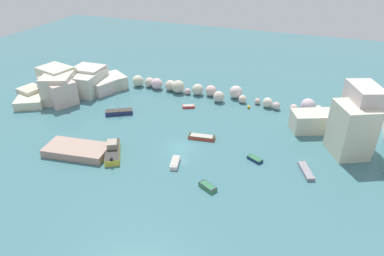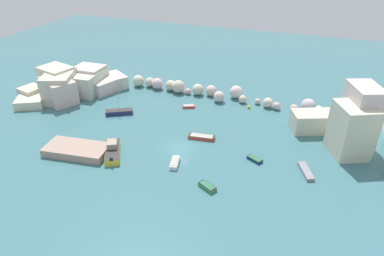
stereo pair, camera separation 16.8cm
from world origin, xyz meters
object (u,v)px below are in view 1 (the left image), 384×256
(moored_boat_5, at_px, (202,137))
(channel_buoy, at_px, (249,107))
(stone_dock, at_px, (77,150))
(moored_boat_6, at_px, (113,151))
(moored_boat_0, at_px, (255,159))
(moored_boat_7, at_px, (175,163))
(moored_boat_3, at_px, (119,112))
(moored_boat_1, at_px, (189,106))
(moored_boat_2, at_px, (306,171))
(moored_boat_4, at_px, (208,187))

(moored_boat_5, bearing_deg, channel_buoy, 63.71)
(stone_dock, bearing_deg, moored_boat_6, 17.47)
(stone_dock, distance_m, channel_buoy, 33.27)
(moored_boat_0, height_order, moored_boat_5, moored_boat_5)
(moored_boat_0, xyz_separation_m, moored_boat_7, (-10.91, -5.34, 0.10))
(moored_boat_0, distance_m, moored_boat_3, 28.13)
(moored_boat_5, relative_size, moored_boat_7, 1.41)
(moored_boat_3, relative_size, moored_boat_5, 1.13)
(moored_boat_1, bearing_deg, stone_dock, 38.05)
(moored_boat_2, relative_size, moored_boat_7, 1.35)
(moored_boat_0, distance_m, moored_boat_1, 21.06)
(channel_buoy, xyz_separation_m, moored_boat_4, (0.28, -26.31, 0.01))
(channel_buoy, relative_size, moored_boat_5, 0.13)
(channel_buoy, bearing_deg, moored_boat_2, -55.20)
(moored_boat_7, bearing_deg, moored_boat_2, 91.56)
(moored_boat_0, bearing_deg, moored_boat_7, 54.00)
(moored_boat_4, height_order, moored_boat_5, moored_boat_4)
(moored_boat_0, height_order, moored_boat_6, moored_boat_6)
(moored_boat_0, distance_m, moored_boat_7, 12.14)
(moored_boat_0, xyz_separation_m, moored_boat_1, (-16.09, 13.58, -0.01))
(moored_boat_7, bearing_deg, moored_boat_5, 158.87)
(channel_buoy, distance_m, moored_boat_4, 26.31)
(moored_boat_3, height_order, moored_boat_6, moored_boat_3)
(moored_boat_0, bearing_deg, moored_boat_4, 90.61)
(moored_boat_1, relative_size, moored_boat_6, 0.39)
(channel_buoy, distance_m, moored_boat_0, 18.09)
(moored_boat_5, height_order, moored_boat_6, moored_boat_6)
(channel_buoy, bearing_deg, moored_boat_3, -153.66)
(channel_buoy, bearing_deg, moored_boat_1, -161.13)
(moored_boat_0, xyz_separation_m, moored_boat_2, (7.54, -0.45, 0.01))
(moored_boat_3, bearing_deg, moored_boat_2, -41.13)
(moored_boat_1, height_order, moored_boat_3, moored_boat_3)
(moored_boat_1, bearing_deg, moored_boat_4, 91.01)
(moored_boat_3, height_order, moored_boat_4, moored_boat_3)
(moored_boat_7, bearing_deg, moored_boat_4, 47.35)
(channel_buoy, height_order, moored_boat_1, channel_buoy)
(moored_boat_3, distance_m, moored_boat_7, 20.18)
(channel_buoy, bearing_deg, moored_boat_4, -89.38)
(moored_boat_6, bearing_deg, moored_boat_5, -80.36)
(stone_dock, distance_m, moored_boat_7, 15.79)
(moored_boat_5, bearing_deg, moored_boat_3, 162.98)
(channel_buoy, xyz_separation_m, moored_boat_0, (4.88, -17.42, -0.05))
(moored_boat_3, xyz_separation_m, moored_boat_5, (17.70, -3.00, -0.12))
(moored_boat_1, bearing_deg, moored_boat_0, 113.75)
(channel_buoy, bearing_deg, moored_boat_0, -74.36)
(stone_dock, bearing_deg, channel_buoy, 49.47)
(moored_boat_7, bearing_deg, channel_buoy, 151.88)
(channel_buoy, bearing_deg, moored_boat_5, -108.89)
(stone_dock, relative_size, moored_boat_7, 3.03)
(moored_boat_4, bearing_deg, channel_buoy, -60.80)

